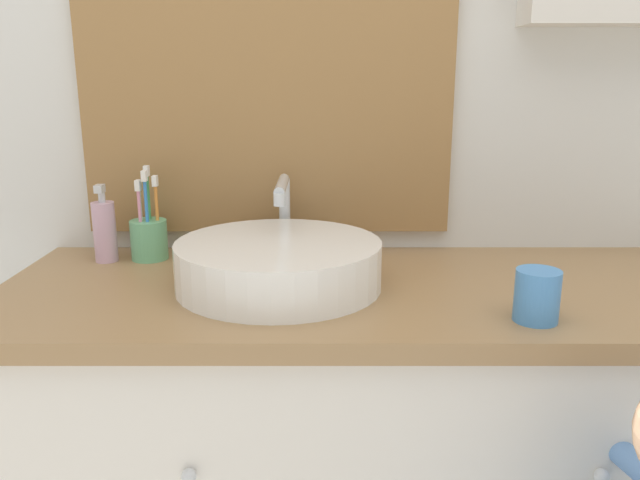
% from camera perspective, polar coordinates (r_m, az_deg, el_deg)
% --- Properties ---
extents(wall_back, '(3.20, 0.18, 2.50)m').
position_cam_1_polar(wall_back, '(1.41, 6.05, 18.72)').
color(wall_back, silver).
rests_on(wall_back, ground_plane).
extents(vanity_counter, '(1.44, 0.54, 0.81)m').
position_cam_1_polar(vanity_counter, '(1.36, 5.11, -20.37)').
color(vanity_counter, silver).
rests_on(vanity_counter, ground_plane).
extents(sink_basin, '(0.38, 0.43, 0.18)m').
position_cam_1_polar(sink_basin, '(1.15, -3.97, -2.03)').
color(sink_basin, white).
rests_on(sink_basin, vanity_counter).
extents(toothbrush_holder, '(0.08, 0.08, 0.20)m').
position_cam_1_polar(toothbrush_holder, '(1.37, -15.62, 0.34)').
color(toothbrush_holder, '#66B27F').
rests_on(toothbrush_holder, vanity_counter).
extents(soap_dispenser, '(0.05, 0.05, 0.16)m').
position_cam_1_polar(soap_dispenser, '(1.38, -19.33, 0.81)').
color(soap_dispenser, '#CCA3BC').
rests_on(soap_dispenser, vanity_counter).
extents(drinking_cup, '(0.07, 0.07, 0.08)m').
position_cam_1_polar(drinking_cup, '(1.05, 18.99, -4.81)').
color(drinking_cup, '#4789D1').
rests_on(drinking_cup, vanity_counter).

